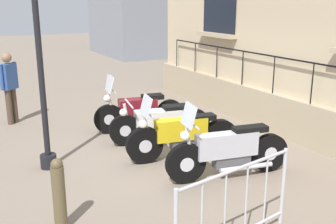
{
  "coord_description": "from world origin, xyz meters",
  "views": [
    {
      "loc": [
        3.83,
        6.47,
        2.84
      ],
      "look_at": [
        0.38,
        0.0,
        0.8
      ],
      "focal_mm": 42.65,
      "sensor_mm": 36.0,
      "label": 1
    }
  ],
  "objects": [
    {
      "name": "motorcycle_silver",
      "position": [
        0.06,
        1.5,
        0.46
      ],
      "size": [
        2.18,
        0.68,
        1.31
      ],
      "color": "black",
      "rests_on": "ground_plane"
    },
    {
      "name": "bollard",
      "position": [
        2.9,
        1.8,
        0.49
      ],
      "size": [
        0.17,
        0.17,
        0.98
      ],
      "color": "brown",
      "rests_on": "ground_plane"
    },
    {
      "name": "ground_plane",
      "position": [
        0.0,
        0.0,
        0.0
      ],
      "size": [
        60.0,
        60.0,
        0.0
      ],
      "primitive_type": "plane",
      "color": "gray"
    },
    {
      "name": "motorcycle_white",
      "position": [
        0.27,
        -0.56,
        0.43
      ],
      "size": [
        2.14,
        0.84,
        0.89
      ],
      "color": "black",
      "rests_on": "ground_plane"
    },
    {
      "name": "pedestrian_standing",
      "position": [
        2.8,
        -3.41,
        0.96
      ],
      "size": [
        0.43,
        0.4,
        1.7
      ],
      "color": "#47382D",
      "rests_on": "ground_plane"
    },
    {
      "name": "motorcycle_maroon",
      "position": [
        0.34,
        -1.48,
        0.46
      ],
      "size": [
        2.07,
        0.75,
        1.31
      ],
      "color": "black",
      "rests_on": "ground_plane"
    },
    {
      "name": "motorcycle_yellow",
      "position": [
        0.31,
        0.43,
        0.44
      ],
      "size": [
        2.17,
        0.7,
        1.24
      ],
      "color": "black",
      "rests_on": "ground_plane"
    },
    {
      "name": "crowd_barrier",
      "position": [
        1.18,
        3.17,
        0.56
      ],
      "size": [
        1.83,
        0.38,
        1.05
      ],
      "color": "#B7B7BF",
      "rests_on": "ground_plane"
    }
  ]
}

